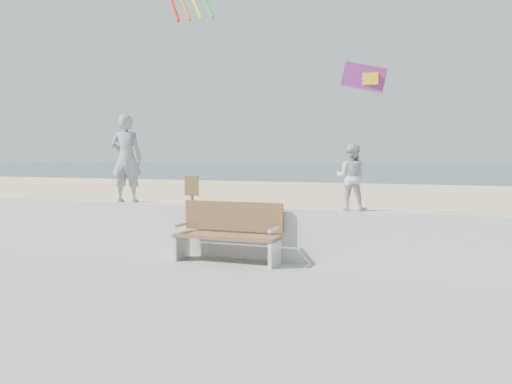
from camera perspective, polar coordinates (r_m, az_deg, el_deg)
ground at (r=7.84m, az=-6.19°, el=-10.72°), size 220.00×220.00×0.00m
sand at (r=16.23m, az=8.47°, el=-2.95°), size 90.00×40.00×0.08m
seawall at (r=9.50m, az=-0.70°, el=-4.23°), size 30.00×0.35×0.90m
adult at (r=10.59m, az=-13.49°, el=3.47°), size 0.67×0.51×1.66m
child at (r=8.91m, az=10.04°, el=1.54°), size 0.54×0.43×1.07m
bench at (r=9.15m, az=-2.86°, el=-4.18°), size 1.80×0.57×1.00m
parafoil_kite at (r=12.77m, az=11.41°, el=11.71°), size 1.07×0.45×0.71m
sign at (r=11.46m, az=-6.75°, el=-1.27°), size 0.32×0.07×1.46m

